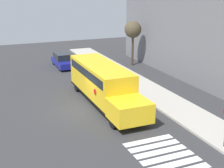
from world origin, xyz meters
TOP-DOWN VIEW (x-y plane):
  - ground_plane at (0.00, 0.00)m, footprint 60.00×60.00m
  - sidewalk_strip at (0.00, 6.50)m, footprint 44.00×3.00m
  - crosswalk_stripes at (8.32, 2.00)m, footprint 4.70×3.20m
  - school_bus at (-0.80, 1.84)m, footprint 10.59×2.57m
  - parked_car at (-13.13, 1.76)m, footprint 4.67×1.72m
  - tree_far_sidewalk at (-10.85, 9.40)m, footprint 1.91×1.91m

SIDE VIEW (x-z plane):
  - ground_plane at x=0.00m, z-range 0.00..0.00m
  - crosswalk_stripes at x=8.32m, z-range 0.00..0.01m
  - sidewalk_strip at x=0.00m, z-range 0.00..0.15m
  - parked_car at x=-13.13m, z-range -0.02..1.53m
  - school_bus at x=-0.80m, z-range 0.21..3.19m
  - tree_far_sidewalk at x=-10.85m, z-range 1.51..6.59m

